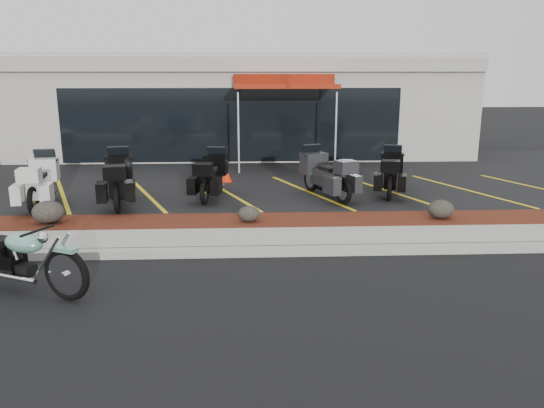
{
  "coord_description": "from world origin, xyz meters",
  "views": [
    {
      "loc": [
        0.54,
        -8.43,
        3.28
      ],
      "look_at": [
        0.99,
        1.2,
        0.91
      ],
      "focal_mm": 35.0,
      "sensor_mm": 36.0,
      "label": 1
    }
  ],
  "objects_px": {
    "popup_canopy": "(284,82)",
    "hero_cruiser": "(66,267)",
    "touring_white": "(46,174)",
    "traffic_cone": "(226,174)"
  },
  "relations": [
    {
      "from": "touring_white",
      "to": "popup_canopy",
      "type": "height_order",
      "value": "popup_canopy"
    },
    {
      "from": "hero_cruiser",
      "to": "popup_canopy",
      "type": "relative_size",
      "value": 0.71
    },
    {
      "from": "traffic_cone",
      "to": "popup_canopy",
      "type": "distance_m",
      "value": 4.4
    },
    {
      "from": "hero_cruiser",
      "to": "popup_canopy",
      "type": "height_order",
      "value": "popup_canopy"
    },
    {
      "from": "hero_cruiser",
      "to": "touring_white",
      "type": "bearing_deg",
      "value": 136.9
    },
    {
      "from": "touring_white",
      "to": "popup_canopy",
      "type": "bearing_deg",
      "value": -59.98
    },
    {
      "from": "touring_white",
      "to": "traffic_cone",
      "type": "height_order",
      "value": "touring_white"
    },
    {
      "from": "popup_canopy",
      "to": "traffic_cone",
      "type": "bearing_deg",
      "value": -102.22
    },
    {
      "from": "popup_canopy",
      "to": "hero_cruiser",
      "type": "bearing_deg",
      "value": -88.96
    },
    {
      "from": "traffic_cone",
      "to": "hero_cruiser",
      "type": "bearing_deg",
      "value": -104.03
    }
  ]
}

